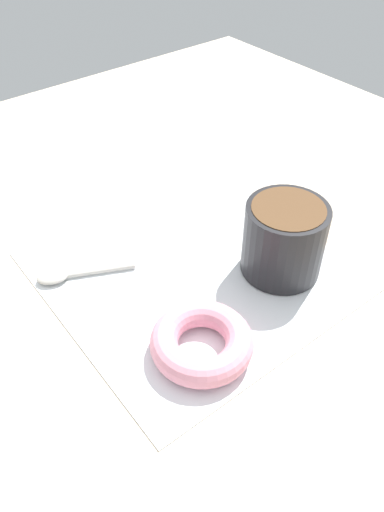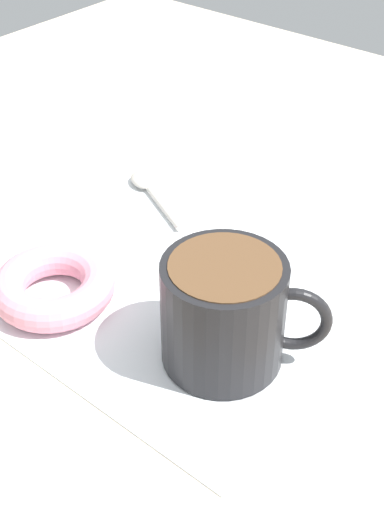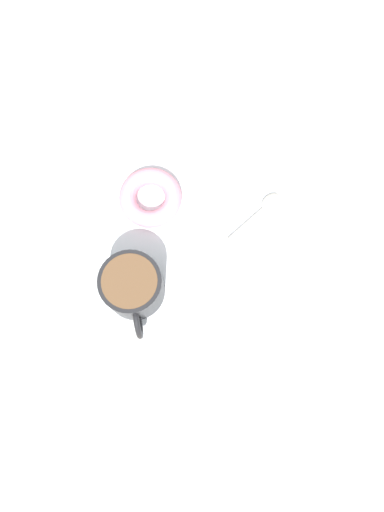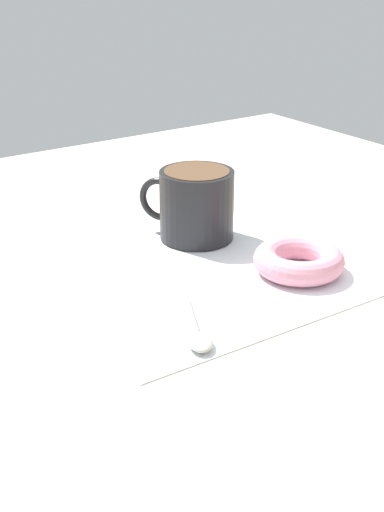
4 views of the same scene
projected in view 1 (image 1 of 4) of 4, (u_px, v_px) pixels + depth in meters
The scene contains 5 objects.
ground_plane at pixel (188, 289), 59.06cm from camera, with size 120.00×120.00×2.00cm, color beige.
napkin at pixel (192, 269), 59.92cm from camera, with size 32.43×32.43×0.30cm, color white.
coffee_cup at pixel (284, 237), 56.97cm from camera, with size 9.39×11.85×8.91cm.
donut at pixel (202, 342), 49.81cm from camera, with size 10.45×10.45×2.86cm, color pink.
spoon at pixel (64, 275), 58.33cm from camera, with size 6.42×10.97×0.90cm.
Camera 1 is at (-32.43, 25.33, 41.54)cm, focal length 35.00 mm.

